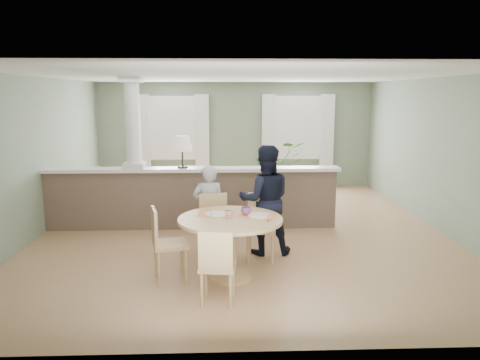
{
  "coord_description": "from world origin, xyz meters",
  "views": [
    {
      "loc": [
        -0.35,
        -8.06,
        2.41
      ],
      "look_at": [
        -0.07,
        -1.0,
        1.1
      ],
      "focal_mm": 35.0,
      "sensor_mm": 36.0,
      "label": 1
    }
  ],
  "objects_px": {
    "sofa": "(229,189)",
    "dining_table": "(231,230)",
    "houseplant": "(277,169)",
    "man_person": "(265,200)",
    "chair_far_boy": "(215,224)",
    "child_person": "(209,208)",
    "chair_side": "(164,240)",
    "chair_near": "(217,263)",
    "chair_far_man": "(261,223)"
  },
  "relations": [
    {
      "from": "houseplant",
      "to": "chair_far_boy",
      "type": "relative_size",
      "value": 1.38
    },
    {
      "from": "sofa",
      "to": "dining_table",
      "type": "bearing_deg",
      "value": -77.88
    },
    {
      "from": "chair_far_boy",
      "to": "chair_side",
      "type": "distance_m",
      "value": 0.98
    },
    {
      "from": "houseplant",
      "to": "child_person",
      "type": "relative_size",
      "value": 0.98
    },
    {
      "from": "chair_far_boy",
      "to": "sofa",
      "type": "bearing_deg",
      "value": 74.43
    },
    {
      "from": "chair_near",
      "to": "child_person",
      "type": "bearing_deg",
      "value": -79.28
    },
    {
      "from": "chair_near",
      "to": "chair_far_boy",
      "type": "bearing_deg",
      "value": -81.82
    },
    {
      "from": "houseplant",
      "to": "man_person",
      "type": "bearing_deg",
      "value": -99.15
    },
    {
      "from": "chair_far_boy",
      "to": "chair_side",
      "type": "bearing_deg",
      "value": -141.59
    },
    {
      "from": "dining_table",
      "to": "man_person",
      "type": "relative_size",
      "value": 0.82
    },
    {
      "from": "chair_near",
      "to": "man_person",
      "type": "xyz_separation_m",
      "value": [
        0.71,
        1.76,
        0.33
      ]
    },
    {
      "from": "chair_near",
      "to": "chair_side",
      "type": "distance_m",
      "value": 1.05
    },
    {
      "from": "chair_near",
      "to": "chair_side",
      "type": "xyz_separation_m",
      "value": [
        -0.69,
        0.79,
        0.03
      ]
    },
    {
      "from": "dining_table",
      "to": "chair_side",
      "type": "xyz_separation_m",
      "value": [
        -0.87,
        0.01,
        -0.13
      ]
    },
    {
      "from": "dining_table",
      "to": "child_person",
      "type": "distance_m",
      "value": 1.15
    },
    {
      "from": "dining_table",
      "to": "chair_far_man",
      "type": "xyz_separation_m",
      "value": [
        0.46,
        0.77,
        -0.13
      ]
    },
    {
      "from": "chair_far_man",
      "to": "chair_side",
      "type": "xyz_separation_m",
      "value": [
        -1.33,
        -0.77,
        0.0
      ]
    },
    {
      "from": "dining_table",
      "to": "chair_near",
      "type": "height_order",
      "value": "dining_table"
    },
    {
      "from": "chair_side",
      "to": "man_person",
      "type": "bearing_deg",
      "value": -69.24
    },
    {
      "from": "houseplant",
      "to": "chair_far_boy",
      "type": "xyz_separation_m",
      "value": [
        -1.4,
        -4.21,
        -0.13
      ]
    },
    {
      "from": "chair_side",
      "to": "chair_far_man",
      "type": "bearing_deg",
      "value": -74.03
    },
    {
      "from": "chair_far_man",
      "to": "chair_near",
      "type": "distance_m",
      "value": 1.68
    },
    {
      "from": "sofa",
      "to": "chair_far_boy",
      "type": "bearing_deg",
      "value": -82.25
    },
    {
      "from": "houseplant",
      "to": "dining_table",
      "type": "relative_size",
      "value": 0.98
    },
    {
      "from": "houseplant",
      "to": "chair_far_man",
      "type": "distance_m",
      "value": 4.25
    },
    {
      "from": "chair_far_boy",
      "to": "man_person",
      "type": "height_order",
      "value": "man_person"
    },
    {
      "from": "child_person",
      "to": "man_person",
      "type": "relative_size",
      "value": 0.81
    },
    {
      "from": "houseplant",
      "to": "man_person",
      "type": "relative_size",
      "value": 0.8
    },
    {
      "from": "sofa",
      "to": "chair_near",
      "type": "height_order",
      "value": "chair_near"
    },
    {
      "from": "chair_far_boy",
      "to": "chair_near",
      "type": "xyz_separation_m",
      "value": [
        0.05,
        -1.53,
        -0.03
      ]
    },
    {
      "from": "chair_near",
      "to": "child_person",
      "type": "relative_size",
      "value": 0.67
    },
    {
      "from": "chair_far_boy",
      "to": "man_person",
      "type": "xyz_separation_m",
      "value": [
        0.76,
        0.23,
        0.3
      ]
    },
    {
      "from": "sofa",
      "to": "dining_table",
      "type": "xyz_separation_m",
      "value": [
        -0.04,
        -3.78,
        0.23
      ]
    },
    {
      "from": "chair_near",
      "to": "child_person",
      "type": "xyz_separation_m",
      "value": [
        -0.14,
        1.89,
        0.18
      ]
    },
    {
      "from": "dining_table",
      "to": "man_person",
      "type": "distance_m",
      "value": 1.13
    },
    {
      "from": "dining_table",
      "to": "chair_side",
      "type": "height_order",
      "value": "chair_side"
    },
    {
      "from": "sofa",
      "to": "chair_side",
      "type": "relative_size",
      "value": 3.01
    },
    {
      "from": "chair_side",
      "to": "man_person",
      "type": "distance_m",
      "value": 1.74
    },
    {
      "from": "man_person",
      "to": "chair_far_man",
      "type": "bearing_deg",
      "value": 69.66
    },
    {
      "from": "chair_far_boy",
      "to": "man_person",
      "type": "relative_size",
      "value": 0.58
    },
    {
      "from": "dining_table",
      "to": "chair_far_man",
      "type": "height_order",
      "value": "chair_far_man"
    },
    {
      "from": "chair_side",
      "to": "child_person",
      "type": "xyz_separation_m",
      "value": [
        0.55,
        1.1,
        0.15
      ]
    },
    {
      "from": "houseplant",
      "to": "man_person",
      "type": "distance_m",
      "value": 4.03
    },
    {
      "from": "houseplant",
      "to": "chair_far_boy",
      "type": "height_order",
      "value": "houseplant"
    },
    {
      "from": "houseplant",
      "to": "man_person",
      "type": "xyz_separation_m",
      "value": [
        -0.64,
        -3.98,
        0.17
      ]
    },
    {
      "from": "houseplant",
      "to": "chair_side",
      "type": "relative_size",
      "value": 1.38
    },
    {
      "from": "child_person",
      "to": "dining_table",
      "type": "bearing_deg",
      "value": 101.83
    },
    {
      "from": "chair_far_man",
      "to": "man_person",
      "type": "bearing_deg",
      "value": 78.12
    },
    {
      "from": "chair_near",
      "to": "sofa",
      "type": "bearing_deg",
      "value": -86.29
    },
    {
      "from": "dining_table",
      "to": "child_person",
      "type": "xyz_separation_m",
      "value": [
        -0.32,
        1.11,
        0.02
      ]
    }
  ]
}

